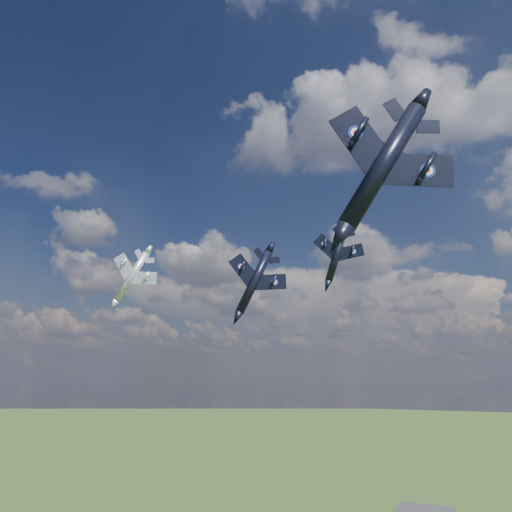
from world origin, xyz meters
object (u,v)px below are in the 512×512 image
at_px(jet_right_navy, 382,166).
at_px(jet_left_silver, 132,277).
at_px(jet_lead_navy, 254,282).
at_px(jet_high_navy, 337,254).

height_order(jet_right_navy, jet_left_silver, jet_left_silver).
distance_m(jet_lead_navy, jet_high_navy, 23.50).
bearing_deg(jet_right_navy, jet_left_silver, 123.10).
xyz_separation_m(jet_lead_navy, jet_left_silver, (-31.86, 14.09, 5.78)).
height_order(jet_lead_navy, jet_right_navy, jet_right_navy).
distance_m(jet_lead_navy, jet_right_navy, 31.93).
xyz_separation_m(jet_lead_navy, jet_high_navy, (5.76, 21.35, 7.94)).
relative_size(jet_right_navy, jet_left_silver, 1.09).
bearing_deg(jet_lead_navy, jet_left_silver, 133.39).
bearing_deg(jet_left_silver, jet_lead_navy, -43.26).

